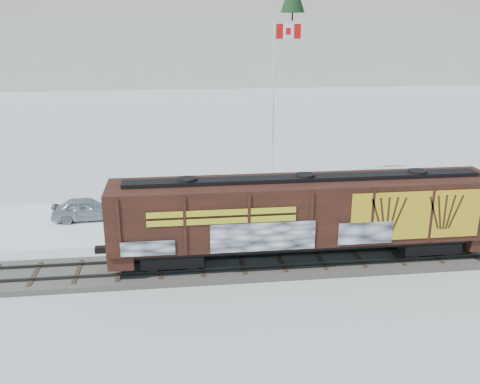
{
  "coord_description": "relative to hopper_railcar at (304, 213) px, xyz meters",
  "views": [
    {
      "loc": [
        -3.09,
        -24.2,
        11.79
      ],
      "look_at": [
        0.28,
        3.0,
        3.05
      ],
      "focal_mm": 40.0,
      "sensor_mm": 36.0,
      "label": 1
    }
  ],
  "objects": [
    {
      "name": "hopper_railcar",
      "position": [
        0.0,
        0.0,
        0.0
      ],
      "size": [
        18.94,
        3.06,
        4.26
      ],
      "color": "black",
      "rests_on": "rail_track"
    },
    {
      "name": "car_silver",
      "position": [
        -11.8,
        8.01,
        -2.08
      ],
      "size": [
        4.27,
        1.98,
        1.42
      ],
      "primitive_type": "imported",
      "rotation": [
        0.0,
        0.0,
        1.65
      ],
      "color": "#A2A4A9",
      "rests_on": "parking_strip"
    },
    {
      "name": "hillside",
      "position": [
        -3.13,
        139.8,
        11.55
      ],
      "size": [
        360.0,
        110.0,
        93.0
      ],
      "color": "white",
      "rests_on": "ground"
    },
    {
      "name": "car_white",
      "position": [
        -7.52,
        6.97,
        -1.98
      ],
      "size": [
        5.19,
        3.59,
        1.62
      ],
      "primitive_type": "imported",
      "rotation": [
        0.0,
        0.0,
        1.15
      ],
      "color": "silver",
      "rests_on": "parking_strip"
    },
    {
      "name": "rail_track",
      "position": [
        -3.08,
        0.01,
        -2.67
      ],
      "size": [
        50.0,
        3.4,
        0.43
      ],
      "color": "#59544C",
      "rests_on": "ground"
    },
    {
      "name": "ground",
      "position": [
        -3.08,
        0.01,
        -2.82
      ],
      "size": [
        500.0,
        500.0,
        0.0
      ],
      "primitive_type": "plane",
      "color": "white",
      "rests_on": "ground"
    },
    {
      "name": "car_dark",
      "position": [
        -0.46,
        5.53,
        -2.1
      ],
      "size": [
        5.13,
        3.58,
        1.38
      ],
      "primitive_type": "imported",
      "rotation": [
        0.0,
        0.0,
        1.96
      ],
      "color": "black",
      "rests_on": "parking_strip"
    },
    {
      "name": "parking_strip",
      "position": [
        -3.08,
        7.51,
        -2.81
      ],
      "size": [
        40.0,
        8.0,
        0.03
      ],
      "primitive_type": "cube",
      "color": "white",
      "rests_on": "ground"
    },
    {
      "name": "flagpole",
      "position": [
        1.0,
        13.45,
        1.59
      ],
      "size": [
        2.3,
        0.9,
        11.88
      ],
      "color": "silver",
      "rests_on": "ground"
    }
  ]
}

